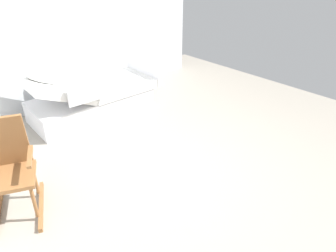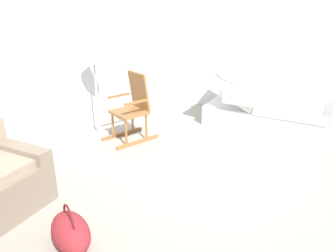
{
  "view_description": "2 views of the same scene",
  "coord_description": "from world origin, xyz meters",
  "px_view_note": "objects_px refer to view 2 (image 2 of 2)",
  "views": [
    {
      "loc": [
        -2.27,
        2.35,
        2.44
      ],
      "look_at": [
        -0.13,
        0.4,
        0.84
      ],
      "focal_mm": 34.12,
      "sensor_mm": 36.0,
      "label": 1
    },
    {
      "loc": [
        -3.44,
        -0.91,
        2.14
      ],
      "look_at": [
        -0.2,
        0.72,
        0.71
      ],
      "focal_mm": 36.04,
      "sensor_mm": 36.0,
      "label": 2
    }
  ],
  "objects_px": {
    "hospital_bed": "(265,110)",
    "duffel_bag": "(71,232)",
    "floor_lamp": "(94,59)",
    "rocking_chair": "(133,108)"
  },
  "relations": [
    {
      "from": "floor_lamp",
      "to": "duffel_bag",
      "type": "distance_m",
      "value": 2.84
    },
    {
      "from": "hospital_bed",
      "to": "duffel_bag",
      "type": "xyz_separation_m",
      "value": [
        -3.78,
        0.92,
        -0.15
      ]
    },
    {
      "from": "floor_lamp",
      "to": "duffel_bag",
      "type": "height_order",
      "value": "floor_lamp"
    },
    {
      "from": "hospital_bed",
      "to": "floor_lamp",
      "type": "distance_m",
      "value": 2.94
    },
    {
      "from": "floor_lamp",
      "to": "duffel_bag",
      "type": "bearing_deg",
      "value": -147.98
    },
    {
      "from": "hospital_bed",
      "to": "duffel_bag",
      "type": "distance_m",
      "value": 3.89
    },
    {
      "from": "rocking_chair",
      "to": "floor_lamp",
      "type": "relative_size",
      "value": 0.71
    },
    {
      "from": "rocking_chair",
      "to": "hospital_bed",
      "type": "bearing_deg",
      "value": -50.87
    },
    {
      "from": "rocking_chair",
      "to": "duffel_bag",
      "type": "distance_m",
      "value": 2.52
    },
    {
      "from": "hospital_bed",
      "to": "rocking_chair",
      "type": "relative_size",
      "value": 2.03
    }
  ]
}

